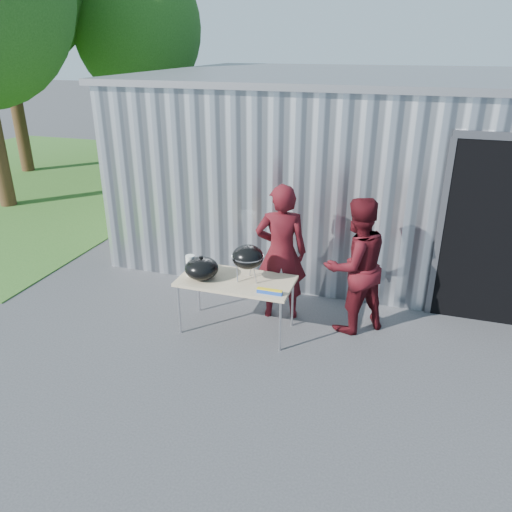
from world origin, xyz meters
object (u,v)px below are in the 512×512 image
(person_cook, at_px, (281,253))
(kettle_grill, at_px, (248,250))
(person_bystander, at_px, (355,266))
(folding_table, at_px, (236,282))

(person_cook, bearing_deg, kettle_grill, 46.27)
(kettle_grill, bearing_deg, person_bystander, 20.85)
(kettle_grill, distance_m, person_bystander, 1.43)
(person_cook, relative_size, person_bystander, 1.05)
(person_cook, distance_m, person_bystander, 1.01)
(folding_table, height_order, kettle_grill, kettle_grill)
(kettle_grill, xyz_separation_m, person_bystander, (1.31, 0.50, -0.25))
(kettle_grill, distance_m, person_cook, 0.64)
(folding_table, bearing_deg, person_bystander, 19.86)
(kettle_grill, bearing_deg, person_cook, 60.48)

